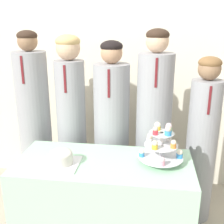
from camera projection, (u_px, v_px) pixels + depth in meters
The scene contains 10 objects.
wall_back at pixel (121, 56), 2.79m from camera, with size 9.00×0.06×2.70m.
table at pixel (104, 207), 2.07m from camera, with size 1.23×0.57×0.75m.
round_cake at pixel (61, 157), 1.90m from camera, with size 0.24×0.24×0.11m.
cake_knife at pixel (67, 177), 1.76m from camera, with size 0.32×0.02×0.01m.
cupcake_stand at pixel (161, 144), 1.90m from camera, with size 0.31×0.31×0.29m.
student_0 at pixel (35, 128), 2.51m from camera, with size 0.28×0.29×1.61m.
student_1 at pixel (72, 128), 2.46m from camera, with size 0.25×0.26×1.58m.
student_2 at pixel (112, 136), 2.43m from camera, with size 0.30×0.30×1.54m.
student_3 at pixel (153, 133), 2.37m from camera, with size 0.29×0.30×1.63m.
student_4 at pixel (201, 145), 2.35m from camera, with size 0.25×0.26×1.43m.
Camera 1 is at (0.30, -1.45, 1.67)m, focal length 45.00 mm.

